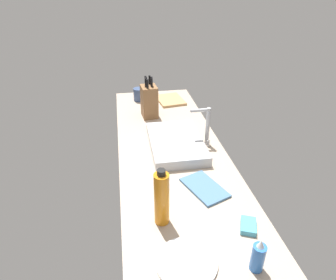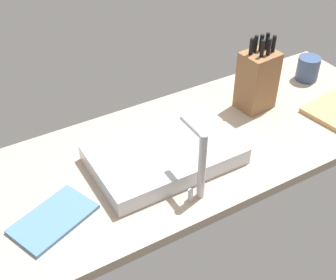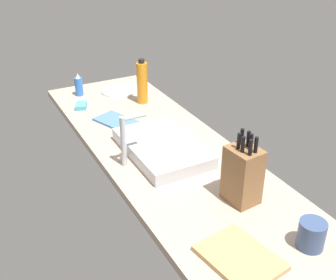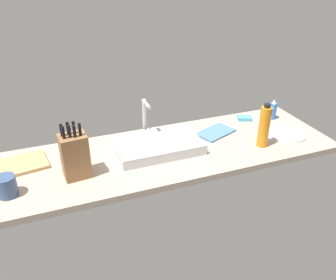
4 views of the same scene
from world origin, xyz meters
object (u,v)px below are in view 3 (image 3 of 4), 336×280
Objects in this scene: coffee_mug at (311,235)px; faucet at (126,137)px; dish_sponge at (81,106)px; cutting_board at (240,258)px; soap_bottle at (79,86)px; dinner_plate at (119,91)px; knife_block at (243,174)px; sink_basin at (162,148)px; water_bottle at (142,83)px; dish_towel at (117,121)px.

faucet is at bearing 23.54° from coffee_mug.
dish_sponge is at bearing 12.63° from coffee_mug.
coffee_mug reaches higher than cutting_board.
faucet is at bearing 176.25° from soap_bottle.
cutting_board reaches higher than dinner_plate.
dinner_plate is at bearing -5.80° from knife_block.
sink_basin is 78.27cm from coffee_mug.
knife_block reaches higher than cutting_board.
water_bottle reaches higher than dish_sponge.
dinner_plate is (79.81, -28.83, -12.81)cm from faucet.
coffee_mug is at bearing -169.55° from dish_towel.
knife_block is 3.16× the size of dish_sponge.
soap_bottle is 0.53× the size of water_bottle.
sink_basin is at bearing -86.07° from faucet.
cutting_board is at bearing -178.82° from soap_bottle.
coffee_mug is (-161.13, -27.30, -0.96)cm from soap_bottle.
soap_bottle is at bearing 76.02° from dinner_plate.
faucet reaches higher than soap_bottle.
soap_bottle is at bearing 4.38° from knife_block.
coffee_mug is 146.80cm from dish_sponge.
sink_basin reaches higher than cutting_board.
dinner_plate is at bearing -19.86° from faucet.
dish_towel is (-17.35, 22.94, -11.51)cm from water_bottle.
cutting_board is at bearing 178.63° from dish_towel.
cutting_board is 131.09cm from water_bottle.
sink_basin is 20.65cm from faucet.
dish_towel is (-44.79, -5.84, -5.31)cm from soap_bottle.
knife_block is 1.24× the size of dish_towel.
dish_towel is (40.80, -11.46, -12.81)cm from faucet.
faucet is at bearing 149.39° from water_bottle.
soap_bottle is 163.43cm from coffee_mug.
water_bottle is at bearing -0.64° from coffee_mug.
dish_towel is 2.31× the size of coffee_mug.
soap_bottle is 40.25cm from water_bottle.
dinner_plate is at bearing -24.00° from dish_towel.
faucet is 44.27cm from dish_towel.
dinner_plate is 0.96× the size of dish_towel.
cutting_board is 25.07cm from coffee_mug.
soap_bottle is 0.60× the size of dish_towel.
sink_basin is 5.19× the size of dish_sponge.
soap_bottle reaches higher than cutting_board.
soap_bottle is at bearing 1.18° from cutting_board.
sink_basin is 2.04× the size of dish_towel.
water_bottle is at bearing -133.63° from soap_bottle.
dish_sponge is at bearing 14.26° from sink_basin.
sink_basin is 4.72× the size of coffee_mug.
sink_basin is 1.82× the size of water_bottle.
knife_block is at bearing 176.48° from water_bottle.
knife_block is 32.53cm from coffee_mug.
dinner_plate is 42.70cm from dish_towel.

